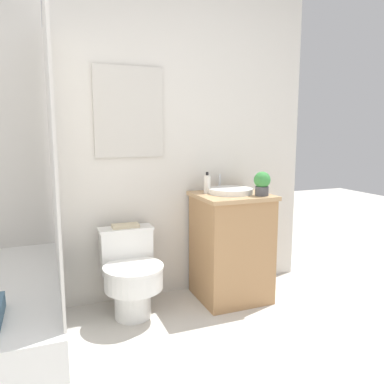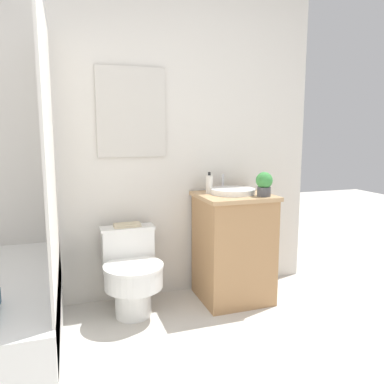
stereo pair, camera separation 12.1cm
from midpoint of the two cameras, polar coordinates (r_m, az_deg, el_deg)
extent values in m
cube|color=silver|center=(2.86, -12.75, 7.99)|extent=(3.19, 0.05, 2.50)
cube|color=beige|center=(2.84, -10.81, 11.86)|extent=(0.51, 0.02, 0.65)
cube|color=silver|center=(2.84, -10.80, 11.87)|extent=(0.48, 0.01, 0.62)
cube|color=silver|center=(2.12, -21.96, 3.41)|extent=(0.01, 1.27, 1.69)
cylinder|color=white|center=(2.79, -10.30, -16.03)|extent=(0.26, 0.26, 0.23)
cylinder|color=white|center=(2.67, -10.20, -12.83)|extent=(0.40, 0.40, 0.14)
cylinder|color=white|center=(2.64, -10.25, -11.22)|extent=(0.41, 0.41, 0.02)
cube|color=white|center=(2.85, -11.21, -8.74)|extent=(0.37, 0.15, 0.31)
cube|color=white|center=(2.80, -11.32, -5.51)|extent=(0.39, 0.16, 0.02)
cube|color=#AD7F51|center=(2.95, 4.77, -8.55)|extent=(0.52, 0.49, 0.80)
cube|color=tan|center=(2.86, 4.88, -0.58)|extent=(0.55, 0.52, 0.03)
cylinder|color=white|center=(2.87, 4.71, 0.17)|extent=(0.34, 0.34, 0.04)
cylinder|color=silver|center=(3.04, 3.11, 1.53)|extent=(0.02, 0.02, 0.13)
cylinder|color=silver|center=(2.87, 1.10, 1.19)|extent=(0.05, 0.05, 0.14)
cylinder|color=black|center=(2.86, 1.11, 2.81)|extent=(0.02, 0.02, 0.02)
cylinder|color=#4C4C51|center=(2.80, 9.38, 0.14)|extent=(0.10, 0.10, 0.07)
sphere|color=#3D8E42|center=(2.79, 9.42, 1.83)|extent=(0.12, 0.12, 0.12)
cube|color=beige|center=(2.79, -11.33, -5.07)|extent=(0.19, 0.10, 0.02)
camera|label=1|loc=(0.06, -91.37, -0.22)|focal=35.00mm
camera|label=2|loc=(0.06, 88.63, 0.22)|focal=35.00mm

